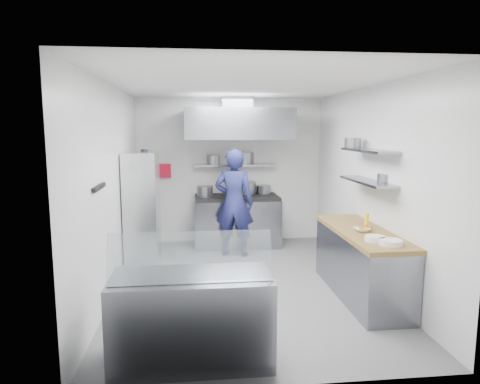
{
  "coord_description": "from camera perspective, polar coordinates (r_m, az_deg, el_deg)",
  "views": [
    {
      "loc": [
        -0.69,
        -5.86,
        2.2
      ],
      "look_at": [
        0.0,
        0.6,
        1.25
      ],
      "focal_mm": 32.0,
      "sensor_mm": 36.0,
      "label": 1
    }
  ],
  "objects": [
    {
      "name": "wall_right",
      "position": [
        6.41,
        16.8,
        0.81
      ],
      "size": [
        2.8,
        5.0,
        0.02
      ],
      "primitive_type": "cube",
      "rotation": [
        1.57,
        0.0,
        -1.57
      ],
      "color": "white",
      "rests_on": "floor"
    },
    {
      "name": "wall_left",
      "position": [
        6.01,
        -16.68,
        0.33
      ],
      "size": [
        2.8,
        5.0,
        0.02
      ],
      "primitive_type": "cube",
      "rotation": [
        1.57,
        0.0,
        1.57
      ],
      "color": "white",
      "rests_on": "floor"
    },
    {
      "name": "squeeze_bottle",
      "position": [
        6.05,
        16.56,
        -3.55
      ],
      "size": [
        0.06,
        0.06,
        0.18
      ],
      "primitive_type": "cylinder",
      "color": "yellow",
      "rests_on": "prep_counter_top"
    },
    {
      "name": "hood_duct",
      "position": [
        8.06,
        -0.48,
        11.73
      ],
      "size": [
        0.55,
        0.55,
        0.24
      ],
      "primitive_type": "cube",
      "color": "slate",
      "rests_on": "extractor_hood"
    },
    {
      "name": "ceiling",
      "position": [
        5.93,
        0.64,
        14.14
      ],
      "size": [
        5.0,
        5.0,
        0.0
      ],
      "primitive_type": "plane",
      "rotation": [
        3.14,
        0.0,
        0.0
      ],
      "color": "silver",
      "rests_on": "wall_back"
    },
    {
      "name": "floor",
      "position": [
        6.29,
        0.6,
        -12.14
      ],
      "size": [
        5.0,
        5.0,
        0.0
      ],
      "primitive_type": "plane",
      "color": "#565658",
      "rests_on": "ground"
    },
    {
      "name": "wall_front",
      "position": [
        3.52,
        5.42,
        -4.83
      ],
      "size": [
        3.6,
        2.8,
        0.02
      ],
      "primitive_type": "cube",
      "rotation": [
        -1.57,
        0.0,
        0.0
      ],
      "color": "white",
      "rests_on": "floor"
    },
    {
      "name": "stock_pot_mid",
      "position": [
        8.3,
        0.95,
        0.56
      ],
      "size": [
        0.35,
        0.35,
        0.24
      ],
      "primitive_type": "cylinder",
      "color": "slate",
      "rests_on": "cooktop"
    },
    {
      "name": "shelf_pot_a",
      "position": [
        8.21,
        -3.54,
        4.32
      ],
      "size": [
        0.24,
        0.24,
        0.18
      ],
      "primitive_type": "cylinder",
      "color": "slate",
      "rests_on": "over_range_shelf"
    },
    {
      "name": "shelf_pot_b",
      "position": [
        8.48,
        0.75,
        4.6
      ],
      "size": [
        0.33,
        0.33,
        0.22
      ],
      "primitive_type": "cylinder",
      "color": "slate",
      "rests_on": "over_range_shelf"
    },
    {
      "name": "mixing_bowl",
      "position": [
        5.73,
        15.95,
        -4.87
      ],
      "size": [
        0.23,
        0.23,
        0.05
      ],
      "primitive_type": "imported",
      "rotation": [
        0.0,
        0.0,
        0.19
      ],
      "color": "white",
      "rests_on": "prep_counter_top"
    },
    {
      "name": "wire_rack",
      "position": [
        7.04,
        -12.86,
        -2.32
      ],
      "size": [
        0.5,
        0.9,
        1.85
      ],
      "primitive_type": "cube",
      "color": "silver",
      "rests_on": "floor"
    },
    {
      "name": "over_range_shelf",
      "position": [
        8.26,
        -0.6,
        3.6
      ],
      "size": [
        1.6,
        0.3,
        0.04
      ],
      "primitive_type": "cube",
      "color": "gray",
      "rests_on": "wall_back"
    },
    {
      "name": "plate_stack_a",
      "position": [
        5.18,
        19.45,
        -6.34
      ],
      "size": [
        0.26,
        0.26,
        0.06
      ],
      "primitive_type": "cylinder",
      "color": "white",
      "rests_on": "prep_counter_top"
    },
    {
      "name": "red_firebox",
      "position": [
        8.35,
        -9.94,
        2.83
      ],
      "size": [
        0.22,
        0.1,
        0.26
      ],
      "primitive_type": "cube",
      "color": "red",
      "rests_on": "wall_back"
    },
    {
      "name": "prep_counter_top",
      "position": [
        5.84,
        15.96,
        -5.16
      ],
      "size": [
        0.65,
        2.04,
        0.06
      ],
      "primitive_type": "cube",
      "color": "brown",
      "rests_on": "prep_counter_base"
    },
    {
      "name": "gas_range",
      "position": [
        8.18,
        -0.43,
        -4.03
      ],
      "size": [
        1.6,
        0.8,
        0.9
      ],
      "primitive_type": "cube",
      "color": "gray",
      "rests_on": "floor"
    },
    {
      "name": "chef",
      "position": [
        7.45,
        -0.78,
        -1.43
      ],
      "size": [
        0.78,
        0.61,
        1.88
      ],
      "primitive_type": "imported",
      "rotation": [
        0.0,
        0.0,
        2.88
      ],
      "color": "navy",
      "rests_on": "floor"
    },
    {
      "name": "extractor_hood",
      "position": [
        7.82,
        -0.31,
        9.05
      ],
      "size": [
        1.9,
        1.15,
        0.55
      ],
      "primitive_type": "cube",
      "color": "gray",
      "rests_on": "wall_back"
    },
    {
      "name": "display_glass",
      "position": [
        3.9,
        -6.57,
        -8.54
      ],
      "size": [
        1.47,
        0.19,
        0.42
      ],
      "primitive_type": "cube",
      "rotation": [
        -0.38,
        0.0,
        0.0
      ],
      "color": "silver",
      "rests_on": "display_case"
    },
    {
      "name": "wall_shelf_lower",
      "position": [
        6.07,
        16.54,
        1.36
      ],
      "size": [
        0.3,
        1.3,
        0.04
      ],
      "primitive_type": "cube",
      "color": "gray",
      "rests_on": "wall_right"
    },
    {
      "name": "stock_pot_right",
      "position": [
        8.38,
        3.17,
        0.34
      ],
      "size": [
        0.27,
        0.27,
        0.16
      ],
      "primitive_type": "cylinder",
      "color": "slate",
      "rests_on": "cooktop"
    },
    {
      "name": "stock_pot_left",
      "position": [
        8.01,
        -4.7,
        0.11
      ],
      "size": [
        0.3,
        0.3,
        0.2
      ],
      "primitive_type": "cylinder",
      "color": "slate",
      "rests_on": "cooktop"
    },
    {
      "name": "rack_bin_a",
      "position": [
        7.11,
        -12.79,
        -3.25
      ],
      "size": [
        0.16,
        0.21,
        0.19
      ],
      "primitive_type": "cube",
      "color": "white",
      "rests_on": "wire_rack"
    },
    {
      "name": "cooktop",
      "position": [
        8.09,
        -0.43,
        -0.71
      ],
      "size": [
        1.57,
        0.78,
        0.06
      ],
      "primitive_type": "cube",
      "color": "black",
      "rests_on": "gas_range"
    },
    {
      "name": "copper_pan",
      "position": [
        5.81,
        16.34,
        -4.63
      ],
      "size": [
        0.17,
        0.17,
        0.06
      ],
      "primitive_type": "cylinder",
      "color": "orange",
      "rests_on": "prep_counter_top"
    },
    {
      "name": "display_case",
      "position": [
        4.24,
        -6.41,
        -16.44
      ],
      "size": [
        1.5,
        0.7,
        0.85
      ],
      "primitive_type": "cube",
      "color": "gray",
      "rests_on": "floor"
    },
    {
      "name": "shelf_pot_d",
      "position": [
        6.48,
        14.82,
        6.37
      ],
      "size": [
        0.24,
        0.24,
        0.14
      ],
      "primitive_type": "cylinder",
      "color": "slate",
      "rests_on": "wall_shelf_upper"
    },
    {
      "name": "plate_stack_b",
      "position": [
        5.29,
        17.56,
        -5.94
      ],
      "size": [
        0.24,
        0.24,
        0.06
      ],
      "primitive_type": "cylinder",
      "color": "white",
      "rests_on": "prep_counter_top"
    },
    {
      "name": "wall_back",
      "position": [
        8.42,
        -1.38,
        2.86
      ],
      "size": [
        3.6,
        2.8,
        0.02
      ],
      "primitive_type": "cube",
      "rotation": [
        1.57,
        0.0,
        0.0
      ],
      "color": "white",
      "rests_on": "floor"
    },
    {
      "name": "knife_strip",
      "position": [
        5.11,
        -18.29,
        0.61
      ],
      "size": [
        0.04,
        0.55,
        0.05
      ],
      "primitive_type": "cube",
      "color": "black",
      "rests_on": "wall_left"
    },
    {
      "name": "wall_shelf_upper",
      "position": [
        6.03,
        16.71,
        5.32
      ],
      "size": [
        0.3,
        1.3,
        0.04
      ],
      "primitive_type": "cube",
      "color": "gray",
      "rests_on": "wall_right"
    },
    {
      "name": "prep_counter_base",
      "position": [
        5.96,
        15.79,
        -9.38
      ],
      "size": [
        0.62,
        2.0,
        0.84
      ],
      "primitive_type": "cube",
      "color": "gray",
      "rests_on": "floor"
    },
    {
      "name": "rack_bin_b",
      "position": [
        7.33,
        -12.64,
        1.06
      ],
      "size": [
        0.16,
        0.2,
        0.18
      ],
      "primitive_type": "cube",
      "color": "yellow",
      "rests_on": "wire_rack"
    },
    {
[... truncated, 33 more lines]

